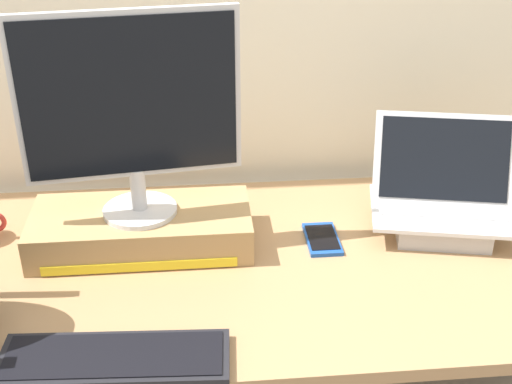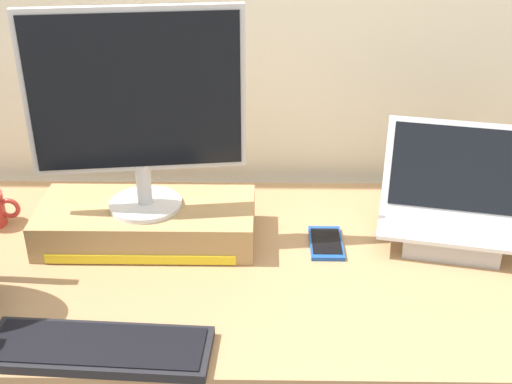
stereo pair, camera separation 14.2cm
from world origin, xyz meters
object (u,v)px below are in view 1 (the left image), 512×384
(external_keyboard, at_px, (114,359))
(cell_phone, at_px, (322,239))
(desktop_monitor, at_px, (131,110))
(toner_box_yellow, at_px, (142,229))
(open_laptop, at_px, (442,209))

(external_keyboard, height_order, cell_phone, external_keyboard)
(desktop_monitor, distance_m, external_keyboard, 0.54)
(desktop_monitor, height_order, external_keyboard, desktop_monitor)
(desktop_monitor, distance_m, cell_phone, 0.56)
(toner_box_yellow, relative_size, cell_phone, 3.61)
(cell_phone, bearing_deg, open_laptop, 5.63)
(desktop_monitor, distance_m, open_laptop, 0.79)
(desktop_monitor, relative_size, external_keyboard, 1.10)
(desktop_monitor, bearing_deg, cell_phone, -9.80)
(toner_box_yellow, xyz_separation_m, cell_phone, (0.44, -0.02, -0.04))
(toner_box_yellow, xyz_separation_m, open_laptop, (0.74, 0.01, 0.01))
(external_keyboard, xyz_separation_m, cell_phone, (0.47, 0.39, -0.01))
(toner_box_yellow, bearing_deg, cell_phone, -2.95)
(open_laptop, distance_m, cell_phone, 0.31)
(external_keyboard, distance_m, cell_phone, 0.61)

